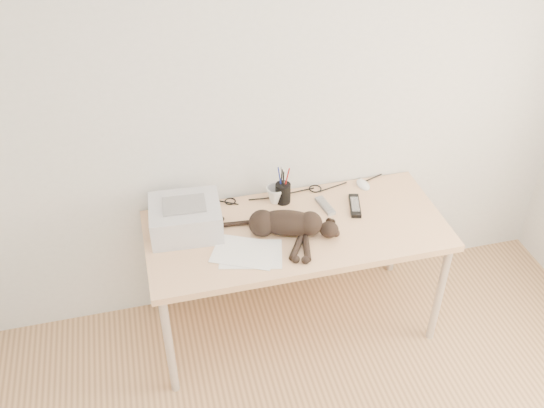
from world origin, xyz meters
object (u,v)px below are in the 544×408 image
object	(u,v)px
mug	(276,194)
pen_cup	(283,193)
desk	(292,237)
cat	(284,224)
printer	(185,218)
mouse	(363,183)

from	to	relation	value
mug	pen_cup	size ratio (longest dim) A/B	0.48
desk	cat	bearing A→B (deg)	-123.59
cat	mug	distance (m)	0.29
printer	pen_cup	bearing A→B (deg)	12.23
desk	printer	world-z (taller)	printer
desk	mouse	world-z (taller)	mouse
desk	mouse	distance (m)	0.54
mug	printer	bearing A→B (deg)	-165.84
printer	mouse	xyz separation A→B (m)	(1.05, 0.16, -0.07)
mug	pen_cup	bearing A→B (deg)	-14.04
desk	pen_cup	distance (m)	0.25
printer	mouse	distance (m)	1.07
desk	mouse	xyz separation A→B (m)	(0.48, 0.19, 0.15)
mug	mouse	bearing A→B (deg)	2.80
printer	mouse	world-z (taller)	printer
mug	pen_cup	xyz separation A→B (m)	(0.04, -0.01, 0.01)
printer	cat	distance (m)	0.52
mouse	printer	bearing A→B (deg)	-177.30
mug	pen_cup	world-z (taller)	pen_cup
cat	desk	bearing A→B (deg)	76.20
mug	cat	bearing A→B (deg)	-95.45
cat	pen_cup	distance (m)	0.28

